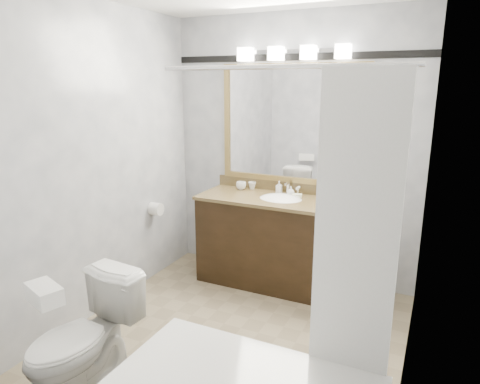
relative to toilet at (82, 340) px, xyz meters
The scene contains 14 objects.
room 1.38m from the toilet, 58.21° to the left, with size 2.42×2.62×2.52m.
vanity 2.00m from the toilet, 73.79° to the left, with size 1.53×0.58×0.97m.
mirror 2.52m from the toilet, 75.67° to the left, with size 1.40×0.04×1.10m.
vanity_light_bar 2.82m from the toilet, 75.32° to the left, with size 1.02×0.14×0.12m.
accent_stripe 2.85m from the toilet, 75.74° to the left, with size 2.40×0.01×0.06m, color black.
tp_roll 1.70m from the toilet, 110.44° to the left, with size 0.12×0.12×0.11m, color white.
toilet is the anchor object (origin of this frame).
tissue_box 0.47m from the toilet, 90.00° to the right, with size 0.23×0.13×0.09m, color white.
coffee_maker 2.30m from the toilet, 57.99° to the left, with size 0.17×0.20×0.31m.
cup_left 2.14m from the toilet, 87.68° to the left, with size 0.10×0.10×0.08m, color white.
cup_right 2.20m from the toilet, 85.29° to the left, with size 0.08×0.08×0.07m, color white.
soap_bottle_a 2.22m from the toilet, 77.33° to the left, with size 0.05×0.05×0.12m, color white.
soap_bottle_b 2.20m from the toilet, 73.42° to the left, with size 0.07×0.07×0.09m, color white.
soap_bar 2.20m from the toilet, 71.66° to the left, with size 0.09×0.06×0.03m, color #E9EDC3.
Camera 1 is at (1.28, -2.55, 1.88)m, focal length 32.00 mm.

